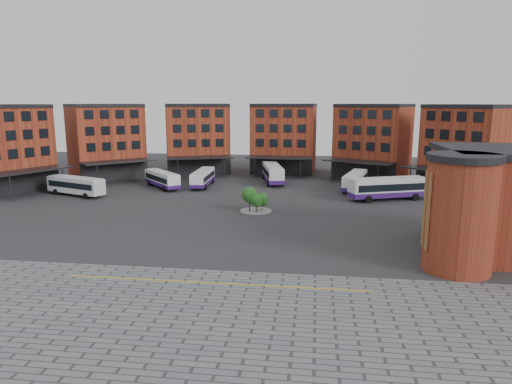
# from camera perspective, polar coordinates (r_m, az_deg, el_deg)

# --- Properties ---
(ground) EXTENTS (160.00, 160.00, 0.00)m
(ground) POSITION_cam_1_polar(r_m,az_deg,el_deg) (52.67, -3.91, -5.41)
(ground) COLOR #28282B
(ground) RESTS_ON ground
(paving_zone) EXTENTS (50.00, 22.00, 0.02)m
(paving_zone) POSITION_cam_1_polar(r_m,az_deg,el_deg) (32.34, -8.27, -16.65)
(paving_zone) COLOR slate
(paving_zone) RESTS_ON ground
(yellow_line) EXTENTS (26.00, 0.15, 0.02)m
(yellow_line) POSITION_cam_1_polar(r_m,az_deg,el_deg) (39.35, -5.08, -11.28)
(yellow_line) COLOR gold
(yellow_line) RESTS_ON paving_zone
(main_building) EXTENTS (94.14, 42.48, 14.60)m
(main_building) POSITION_cam_1_polar(r_m,az_deg,el_deg) (89.29, -2.14, 6.21)
(main_building) COLOR #963920
(main_building) RESTS_ON ground
(east_building) EXTENTS (17.40, 15.40, 10.60)m
(east_building) POSITION_cam_1_polar(r_m,az_deg,el_deg) (50.92, 28.75, -1.24)
(east_building) COLOR #963920
(east_building) RESTS_ON ground
(tree_island) EXTENTS (4.40, 4.40, 3.57)m
(tree_island) POSITION_cam_1_polar(r_m,az_deg,el_deg) (62.99, -0.13, -0.87)
(tree_island) COLOR gray
(tree_island) RESTS_ON ground
(bus_a) EXTENTS (10.97, 6.11, 3.05)m
(bus_a) POSITION_cam_1_polar(r_m,az_deg,el_deg) (79.46, -21.61, 0.85)
(bus_a) COLOR silver
(bus_a) RESTS_ON ground
(bus_b) EXTENTS (8.66, 9.20, 2.90)m
(bus_b) POSITION_cam_1_polar(r_m,az_deg,el_deg) (82.44, -11.66, 1.60)
(bus_b) COLOR white
(bus_b) RESTS_ON ground
(bus_c) EXTENTS (2.84, 10.41, 2.91)m
(bus_c) POSITION_cam_1_polar(r_m,az_deg,el_deg) (82.72, -6.67, 1.79)
(bus_c) COLOR white
(bus_c) RESTS_ON ground
(bus_d) EXTENTS (5.35, 12.25, 3.36)m
(bus_d) POSITION_cam_1_polar(r_m,az_deg,el_deg) (86.07, 2.10, 2.40)
(bus_d) COLOR silver
(bus_d) RESTS_ON ground
(bus_e) EXTENTS (5.21, 11.02, 3.03)m
(bus_e) POSITION_cam_1_polar(r_m,az_deg,el_deg) (80.54, 12.28, 1.40)
(bus_e) COLOR silver
(bus_e) RESTS_ON ground
(bus_f) EXTENTS (12.60, 7.07, 3.49)m
(bus_f) POSITION_cam_1_polar(r_m,az_deg,el_deg) (73.59, 16.20, 0.49)
(bus_f) COLOR silver
(bus_f) RESTS_ON ground
(blue_car) EXTENTS (4.43, 4.21, 1.50)m
(blue_car) POSITION_cam_1_polar(r_m,az_deg,el_deg) (44.92, 23.12, -8.30)
(blue_car) COLOR #0D30B0
(blue_car) RESTS_ON ground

